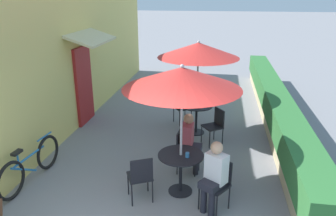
% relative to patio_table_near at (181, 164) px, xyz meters
% --- Properties ---
extents(cafe_facade_wall, '(0.98, 11.47, 4.20)m').
position_rel_patio_table_near_xyz_m(cafe_facade_wall, '(-3.19, 3.46, 1.53)').
color(cafe_facade_wall, '#E0CC6B').
rests_on(cafe_facade_wall, ground_plane).
extents(planter_hedge, '(0.60, 10.47, 1.01)m').
position_rel_patio_table_near_xyz_m(planter_hedge, '(2.10, 3.49, -0.02)').
color(planter_hedge, tan).
rests_on(planter_hedge, ground_plane).
extents(patio_table_near, '(0.81, 0.81, 0.76)m').
position_rel_patio_table_near_xyz_m(patio_table_near, '(0.00, 0.00, 0.00)').
color(patio_table_near, black).
rests_on(patio_table_near, ground_plane).
extents(patio_umbrella_near, '(1.97, 1.97, 2.37)m').
position_rel_patio_table_near_xyz_m(patio_umbrella_near, '(0.00, -0.00, 1.59)').
color(patio_umbrella_near, '#B7B7BC').
rests_on(patio_umbrella_near, ground_plane).
extents(cafe_chair_near_left, '(0.43, 0.43, 0.87)m').
position_rel_patio_table_near_xyz_m(cafe_chair_near_left, '(-0.02, 0.75, -0.04)').
color(cafe_chair_near_left, black).
rests_on(cafe_chair_near_left, ground_plane).
extents(seated_patron_near_left, '(0.42, 0.36, 1.25)m').
position_rel_patio_table_near_xyz_m(seated_patron_near_left, '(0.09, 0.74, 0.13)').
color(seated_patron_near_left, '#23232D').
rests_on(seated_patron_near_left, ground_plane).
extents(cafe_chair_near_right, '(0.53, 0.53, 0.87)m').
position_rel_patio_table_near_xyz_m(cafe_chair_near_right, '(-0.64, -0.39, -0.04)').
color(cafe_chair_near_right, black).
rests_on(cafe_chair_near_right, ground_plane).
extents(cafe_chair_near_back, '(0.56, 0.56, 0.87)m').
position_rel_patio_table_near_xyz_m(cafe_chair_near_back, '(0.66, -0.36, -0.04)').
color(cafe_chair_near_back, black).
rests_on(cafe_chair_near_back, ground_plane).
extents(seated_patron_near_back, '(0.49, 0.51, 1.25)m').
position_rel_patio_table_near_xyz_m(seated_patron_near_back, '(0.60, -0.45, 0.13)').
color(seated_patron_near_back, '#23232D').
rests_on(seated_patron_near_back, ground_plane).
extents(coffee_cup_near, '(0.07, 0.07, 0.09)m').
position_rel_patio_table_near_xyz_m(coffee_cup_near, '(0.12, -0.08, 0.24)').
color(coffee_cup_near, teal).
rests_on(coffee_cup_near, patio_table_near).
extents(patio_table_mid, '(0.81, 0.81, 0.76)m').
position_rel_patio_table_near_xyz_m(patio_table_mid, '(0.07, 2.70, 0.00)').
color(patio_table_mid, black).
rests_on(patio_table_mid, ground_plane).
extents(patio_umbrella_mid, '(1.97, 1.97, 2.37)m').
position_rel_patio_table_near_xyz_m(patio_umbrella_mid, '(0.07, 2.70, 1.59)').
color(patio_umbrella_mid, '#B7B7BC').
rests_on(patio_umbrella_mid, ground_plane).
extents(cafe_chair_mid_left, '(0.56, 0.56, 0.87)m').
position_rel_patio_table_near_xyz_m(cafe_chair_mid_left, '(0.56, 2.13, -0.04)').
color(cafe_chair_mid_left, black).
rests_on(cafe_chair_mid_left, ground_plane).
extents(cafe_chair_mid_right, '(0.56, 0.56, 0.87)m').
position_rel_patio_table_near_xyz_m(cafe_chair_mid_right, '(-0.42, 3.27, -0.04)').
color(cafe_chair_mid_right, black).
rests_on(cafe_chair_mid_right, ground_plane).
extents(coffee_cup_mid, '(0.07, 0.07, 0.09)m').
position_rel_patio_table_near_xyz_m(coffee_cup_mid, '(0.13, 2.54, 0.24)').
color(coffee_cup_mid, white).
rests_on(coffee_cup_mid, patio_table_mid).
extents(bicycle_leaning, '(0.22, 1.82, 0.80)m').
position_rel_patio_table_near_xyz_m(bicycle_leaning, '(-2.85, -0.12, -0.19)').
color(bicycle_leaning, black).
rests_on(bicycle_leaning, ground_plane).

